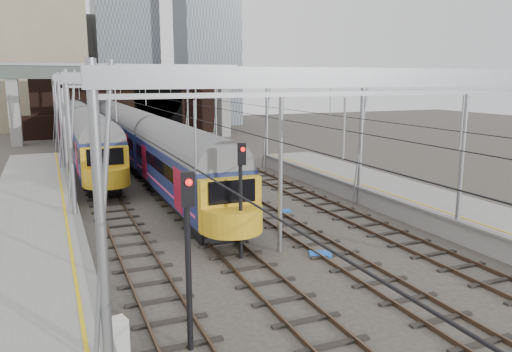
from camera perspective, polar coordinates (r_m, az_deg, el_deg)
name	(u,v)px	position (r m, az deg, el deg)	size (l,w,h in m)	color
ground	(301,267)	(20.78, 5.13, -10.33)	(160.00, 160.00, 0.00)	#38332D
platform_left	(29,269)	(20.82, -24.55, -9.66)	(4.32, 55.00, 1.12)	gray
tracks	(198,191)	(34.19, -6.64, -1.73)	(14.40, 80.00, 0.22)	#4C3828
overhead_line	(173,91)	(39.63, -9.50, 9.51)	(16.80, 80.00, 8.00)	gray
retaining_wall	(131,103)	(69.87, -14.13, 8.13)	(28.00, 2.75, 9.00)	black
overbridge	(125,81)	(63.73, -14.70, 10.49)	(28.00, 3.00, 9.25)	gray
city_skyline	(117,19)	(88.86, -15.56, 16.88)	(37.50, 27.50, 60.00)	tan
train_main	(122,128)	(53.79, -15.04, 5.37)	(2.89, 66.71, 4.94)	black
train_second	(85,133)	(49.05, -18.97, 4.68)	(2.97, 34.36, 5.05)	black
signal_near_left	(188,241)	(13.77, -7.75, -7.40)	(0.40, 0.48, 5.18)	black
signal_near_centre	(241,187)	(20.73, -1.72, -1.26)	(0.40, 0.47, 5.00)	black
relay_cabinet	(117,338)	(14.91, -15.64, -17.43)	(0.56, 0.47, 1.13)	silver
equip_cover_a	(245,216)	(27.91, -1.32, -4.55)	(0.84, 0.59, 0.10)	blue
equip_cover_b	(284,211)	(28.97, 3.22, -3.98)	(0.73, 0.52, 0.09)	blue
equip_cover_c	(320,254)	(22.17, 7.35, -8.83)	(0.95, 0.67, 0.11)	blue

